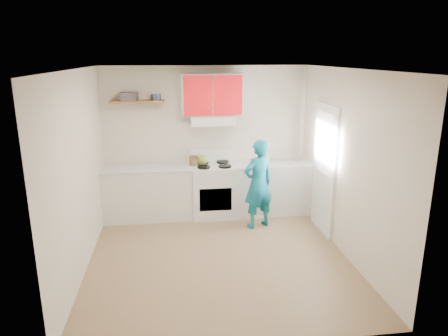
{
  "coord_description": "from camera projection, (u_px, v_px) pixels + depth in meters",
  "views": [
    {
      "loc": [
        -0.61,
        -5.24,
        2.77
      ],
      "look_at": [
        0.15,
        0.55,
        1.15
      ],
      "focal_mm": 32.74,
      "sensor_mm": 36.0,
      "label": 1
    }
  ],
  "objects": [
    {
      "name": "range_hood",
      "position": [
        212.0,
        120.0,
        6.99
      ],
      "size": [
        0.76,
        0.44,
        0.15
      ],
      "primitive_type": "cube",
      "color": "silver",
      "rests_on": "back_wall"
    },
    {
      "name": "kettle",
      "position": [
        202.0,
        160.0,
        7.11
      ],
      "size": [
        0.24,
        0.24,
        0.17
      ],
      "primitive_type": "ellipsoid",
      "rotation": [
        0.0,
        0.0,
        0.27
      ],
      "color": "olive",
      "rests_on": "stove"
    },
    {
      "name": "door_glass",
      "position": [
        325.0,
        143.0,
        6.32
      ],
      "size": [
        0.01,
        0.55,
        0.95
      ],
      "primitive_type": "cube",
      "color": "white",
      "rests_on": "door"
    },
    {
      "name": "tin",
      "position": [
        156.0,
        97.0,
        6.84
      ],
      "size": [
        0.2,
        0.2,
        0.1
      ],
      "primitive_type": "cylinder",
      "rotation": [
        0.0,
        0.0,
        0.27
      ],
      "color": "#333D4C",
      "rests_on": "shelf"
    },
    {
      "name": "upper_cabinets",
      "position": [
        212.0,
        95.0,
        6.92
      ],
      "size": [
        1.02,
        0.33,
        0.7
      ],
      "primitive_type": "cube",
      "color": "red",
      "rests_on": "back_wall"
    },
    {
      "name": "door",
      "position": [
        325.0,
        170.0,
        6.44
      ],
      "size": [
        0.05,
        0.85,
        2.05
      ],
      "primitive_type": "cube",
      "color": "white",
      "rests_on": "floor"
    },
    {
      "name": "shelf",
      "position": [
        137.0,
        101.0,
        6.81
      ],
      "size": [
        0.9,
        0.3,
        0.04
      ],
      "primitive_type": "cube",
      "color": "brown",
      "rests_on": "back_wall"
    },
    {
      "name": "stove",
      "position": [
        214.0,
        190.0,
        7.22
      ],
      "size": [
        0.76,
        0.65,
        0.92
      ],
      "primitive_type": "cube",
      "color": "white",
      "rests_on": "floor"
    },
    {
      "name": "ceiling",
      "position": [
        218.0,
        69.0,
        5.13
      ],
      "size": [
        3.6,
        3.8,
        0.04
      ],
      "primitive_type": "cube",
      "color": "white",
      "rests_on": "floor"
    },
    {
      "name": "person",
      "position": [
        258.0,
        184.0,
        6.64
      ],
      "size": [
        0.63,
        0.53,
        1.48
      ],
      "primitive_type": "imported",
      "rotation": [
        0.0,
        0.0,
        3.52
      ],
      "color": "#0E6881",
      "rests_on": "floor"
    },
    {
      "name": "left_wall",
      "position": [
        79.0,
        173.0,
        5.25
      ],
      "size": [
        0.04,
        3.8,
        2.6
      ],
      "primitive_type": "cube",
      "color": "beige",
      "rests_on": "floor"
    },
    {
      "name": "right_wall",
      "position": [
        346.0,
        164.0,
        5.7
      ],
      "size": [
        0.04,
        3.8,
        2.6
      ],
      "primitive_type": "cube",
      "color": "beige",
      "rests_on": "floor"
    },
    {
      "name": "front_wall",
      "position": [
        243.0,
        225.0,
        3.66
      ],
      "size": [
        3.6,
        0.04,
        2.6
      ],
      "primitive_type": "cube",
      "color": "beige",
      "rests_on": "floor"
    },
    {
      "name": "counter_right",
      "position": [
        271.0,
        188.0,
        7.37
      ],
      "size": [
        1.32,
        0.6,
        0.9
      ],
      "primitive_type": "cube",
      "color": "silver",
      "rests_on": "floor"
    },
    {
      "name": "cutting_board",
      "position": [
        252.0,
        164.0,
        7.22
      ],
      "size": [
        0.31,
        0.25,
        0.02
      ],
      "primitive_type": "cube",
      "rotation": [
        0.0,
        0.0,
        -0.19
      ],
      "color": "olive",
      "rests_on": "counter_right"
    },
    {
      "name": "back_wall",
      "position": [
        206.0,
        140.0,
        7.29
      ],
      "size": [
        3.6,
        0.04,
        2.6
      ],
      "primitive_type": "cube",
      "color": "beige",
      "rests_on": "floor"
    },
    {
      "name": "counter_left",
      "position": [
        148.0,
        193.0,
        7.1
      ],
      "size": [
        1.52,
        0.6,
        0.9
      ],
      "primitive_type": "cube",
      "color": "silver",
      "rests_on": "floor"
    },
    {
      "name": "silicone_mat",
      "position": [
        291.0,
        163.0,
        7.34
      ],
      "size": [
        0.35,
        0.3,
        0.01
      ],
      "primitive_type": "cube",
      "rotation": [
        0.0,
        0.0,
        -0.09
      ],
      "color": "red",
      "rests_on": "counter_right"
    },
    {
      "name": "floor",
      "position": [
        219.0,
        256.0,
        5.82
      ],
      "size": [
        3.8,
        3.8,
        0.0
      ],
      "primitive_type": "plane",
      "color": "brown",
      "rests_on": "ground"
    },
    {
      "name": "books",
      "position": [
        129.0,
        96.0,
        6.76
      ],
      "size": [
        0.29,
        0.22,
        0.14
      ],
      "primitive_type": "cube",
      "rotation": [
        0.0,
        0.0,
        -0.12
      ],
      "color": "#483F44",
      "rests_on": "shelf"
    },
    {
      "name": "crock",
      "position": [
        194.0,
        161.0,
        7.08
      ],
      "size": [
        0.15,
        0.15,
        0.18
      ],
      "primitive_type": "cylinder",
      "rotation": [
        0.0,
        0.0,
        0.03
      ],
      "color": "#4B3921",
      "rests_on": "counter_left"
    }
  ]
}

